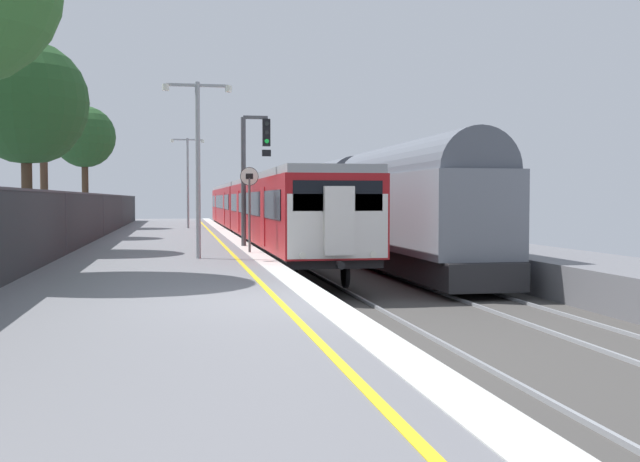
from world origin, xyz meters
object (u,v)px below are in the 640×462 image
commuter_train_at_platform (256,208)px  signal_gantry (251,165)px  background_tree_right (39,106)px  platform_lamp_mid (198,153)px  background_tree_centre (28,107)px  background_tree_left (83,139)px  platform_lamp_far (188,175)px  freight_train_adjacent_track (360,203)px  speed_limit_sign (249,198)px

commuter_train_at_platform → signal_gantry: 12.56m
signal_gantry → background_tree_right: (-8.77, 8.09, 2.94)m
platform_lamp_mid → background_tree_centre: size_ratio=0.74×
signal_gantry → background_tree_centre: (-7.46, -1.42, 1.77)m
commuter_train_at_platform → background_tree_left: background_tree_left is taller
signal_gantry → platform_lamp_far: 18.09m
freight_train_adjacent_track → signal_gantry: size_ratio=6.06×
freight_train_adjacent_track → background_tree_right: 15.12m
platform_lamp_mid → background_tree_centre: bearing=143.1°
commuter_train_at_platform → background_tree_right: size_ratio=5.40×
speed_limit_sign → background_tree_left: (-7.80, 22.37, 3.56)m
commuter_train_at_platform → platform_lamp_far: size_ratio=7.82×
platform_lamp_mid → freight_train_adjacent_track: bearing=55.6°
platform_lamp_far → background_tree_right: bearing=-124.2°
background_tree_centre → platform_lamp_far: bearing=74.4°
signal_gantry → commuter_train_at_platform: bearing=83.2°
commuter_train_at_platform → speed_limit_sign: size_ratio=15.23×
speed_limit_sign → background_tree_right: 14.81m
background_tree_right → platform_lamp_mid: bearing=-63.7°
commuter_train_at_platform → background_tree_right: background_tree_right is taller
commuter_train_at_platform → speed_limit_sign: bearing=-96.7°
platform_lamp_mid → background_tree_centre: 6.95m
commuter_train_at_platform → speed_limit_sign: (-1.85, -15.73, 0.49)m
signal_gantry → platform_lamp_far: (-2.07, 17.97, 0.19)m
background_tree_centre → background_tree_right: bearing=97.8°
freight_train_adjacent_track → background_tree_centre: (-12.93, -6.95, 3.21)m
speed_limit_sign → freight_train_adjacent_track: bearing=56.7°
speed_limit_sign → background_tree_left: bearing=109.2°
freight_train_adjacent_track → background_tree_left: bearing=135.4°
platform_lamp_mid → background_tree_right: (-6.70, 13.55, 2.88)m
platform_lamp_mid → background_tree_right: background_tree_right is taller
platform_lamp_mid → background_tree_left: size_ratio=0.70×
freight_train_adjacent_track → signal_gantry: signal_gantry is taller
platform_lamp_mid → background_tree_left: (-6.11, 24.46, 2.26)m
platform_lamp_mid → background_tree_centre: (-5.39, 4.04, 1.71)m
commuter_train_at_platform → platform_lamp_far: platform_lamp_far is taller
speed_limit_sign → background_tree_centre: size_ratio=0.40×
commuter_train_at_platform → platform_lamp_mid: bearing=-101.2°
freight_train_adjacent_track → platform_lamp_far: (-7.54, 12.43, 1.63)m
signal_gantry → background_tree_centre: size_ratio=0.69×
freight_train_adjacent_track → signal_gantry: 7.92m
commuter_train_at_platform → freight_train_adjacent_track: bearing=-59.6°
commuter_train_at_platform → background_tree_right: (-10.23, -4.26, 4.67)m
platform_lamp_far → background_tree_centre: bearing=-105.6°
background_tree_left → background_tree_centre: background_tree_left is taller
platform_lamp_far → background_tree_right: size_ratio=0.69×
platform_lamp_mid → background_tree_centre: background_tree_centre is taller
speed_limit_sign → commuter_train_at_platform: bearing=83.3°
background_tree_centre → freight_train_adjacent_track: bearing=28.3°
background_tree_right → freight_train_adjacent_track: bearing=-10.2°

